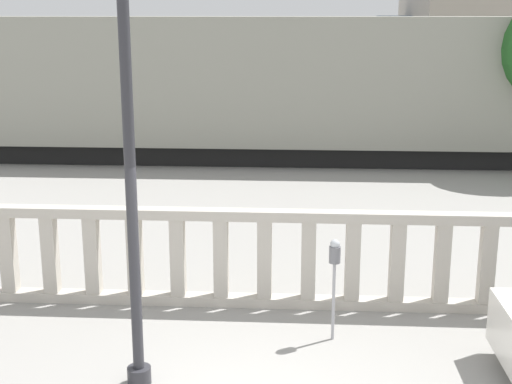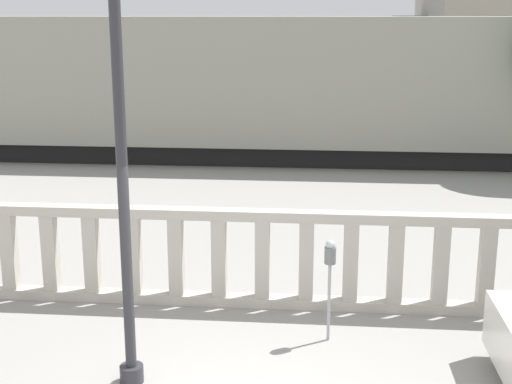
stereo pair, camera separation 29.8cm
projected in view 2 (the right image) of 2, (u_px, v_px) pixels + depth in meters
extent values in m
cube|color=#BCB5A8|center=(262.00, 301.00, 10.14)|extent=(16.95, 0.24, 0.14)
cube|color=#BCB5A8|center=(263.00, 215.00, 9.83)|extent=(16.95, 0.24, 0.14)
cube|color=#BCB5A8|center=(9.00, 251.00, 10.31)|extent=(0.20, 0.20, 1.13)
cube|color=#BCB5A8|center=(50.00, 252.00, 10.26)|extent=(0.20, 0.20, 1.13)
cube|color=#BCB5A8|center=(92.00, 254.00, 10.20)|extent=(0.20, 0.20, 1.13)
cube|color=#BCB5A8|center=(134.00, 255.00, 10.15)|extent=(0.20, 0.20, 1.13)
cube|color=#BCB5A8|center=(176.00, 256.00, 10.09)|extent=(0.20, 0.20, 1.13)
cube|color=#BCB5A8|center=(219.00, 257.00, 10.04)|extent=(0.20, 0.20, 1.13)
cube|color=#BCB5A8|center=(263.00, 259.00, 9.99)|extent=(0.20, 0.20, 1.13)
cube|color=#BCB5A8|center=(306.00, 260.00, 9.93)|extent=(0.20, 0.20, 1.13)
cube|color=#BCB5A8|center=(351.00, 262.00, 9.88)|extent=(0.20, 0.20, 1.13)
cube|color=#BCB5A8|center=(395.00, 263.00, 9.82)|extent=(0.20, 0.20, 1.13)
cube|color=#BCB5A8|center=(441.00, 264.00, 9.77)|extent=(0.20, 0.20, 1.13)
cube|color=#BCB5A8|center=(486.00, 266.00, 9.71)|extent=(0.20, 0.20, 1.13)
cylinder|color=#2D2D33|center=(132.00, 374.00, 8.04)|extent=(0.27, 0.27, 0.20)
cylinder|color=#2D2D33|center=(121.00, 136.00, 7.37)|extent=(0.12, 0.12, 5.23)
cylinder|color=#99999E|center=(329.00, 302.00, 8.97)|extent=(0.04, 0.04, 1.03)
cylinder|color=slate|center=(330.00, 255.00, 8.82)|extent=(0.14, 0.14, 0.21)
sphere|color=#B2B7BC|center=(330.00, 245.00, 8.78)|extent=(0.12, 0.12, 0.12)
cube|color=black|center=(403.00, 151.00, 20.01)|extent=(24.41, 2.42, 0.55)
cube|color=gray|center=(407.00, 80.00, 19.53)|extent=(24.90, 3.02, 3.41)
cube|color=black|center=(257.00, 89.00, 36.35)|extent=(18.94, 2.37, 0.55)
cube|color=navy|center=(257.00, 56.00, 35.94)|extent=(19.33, 2.96, 2.77)
cube|color=navy|center=(424.00, 22.00, 34.80)|extent=(2.90, 2.66, 0.60)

